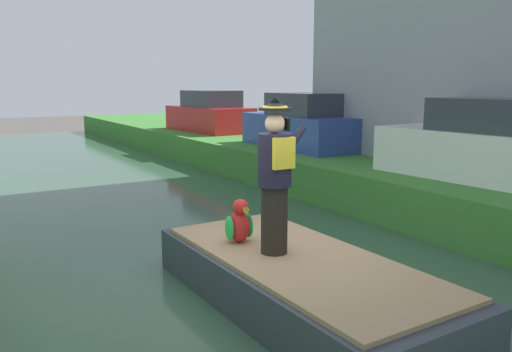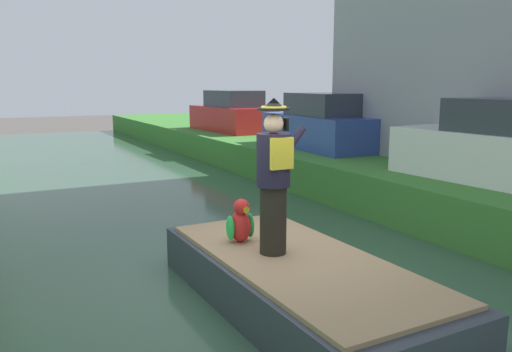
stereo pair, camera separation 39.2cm
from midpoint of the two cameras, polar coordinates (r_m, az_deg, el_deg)
name	(u,v)px [view 2 (the right image)]	position (r m, az deg, el deg)	size (l,w,h in m)	color
ground_plane	(273,296)	(6.87, 3.55, -13.16)	(80.00, 80.00, 0.00)	#4C4742
canal_water	(273,293)	(6.85, 3.55, -12.78)	(6.64, 48.00, 0.10)	#33513D
boat	(298,283)	(6.25, 6.50, -11.65)	(1.84, 4.22, 0.61)	#333842
person_pirate	(274,177)	(6.05, 3.85, -0.16)	(0.61, 0.42, 1.85)	black
parrot_plush	(240,223)	(6.62, -0.04, -5.26)	(0.36, 0.35, 0.57)	red
parked_car_white	(508,148)	(10.35, 27.12, 2.79)	(1.98, 4.11, 1.50)	white
parked_car_blue	(322,125)	(14.42, 8.10, 5.60)	(1.91, 4.09, 1.50)	#2D4293
parked_car_red	(232,114)	(19.45, -2.11, 6.87)	(1.86, 4.06, 1.50)	red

